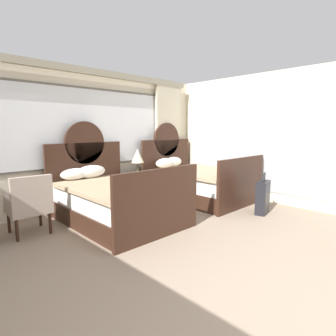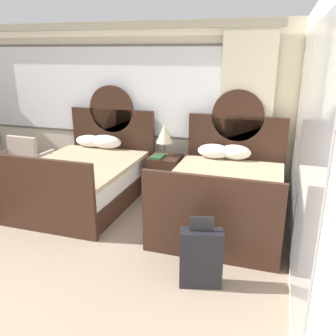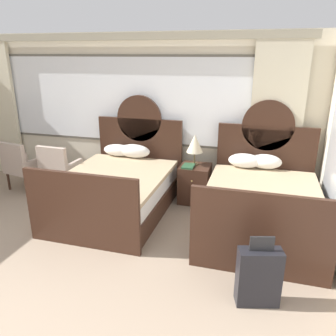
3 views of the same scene
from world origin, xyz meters
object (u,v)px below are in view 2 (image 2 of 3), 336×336
(bed_near_window, at_px, (85,178))
(book_on_nightstand, at_px, (158,157))
(armchair_by_window_left, at_px, (30,158))
(table_lamp_on_nightstand, at_px, (164,134))
(suitcase_on_floor, at_px, (201,258))
(bed_near_mirror, at_px, (224,194))
(nightstand_between_beds, at_px, (165,175))

(bed_near_window, distance_m, book_on_nightstand, 1.17)
(armchair_by_window_left, bearing_deg, book_on_nightstand, 6.26)
(table_lamp_on_nightstand, distance_m, suitcase_on_floor, 2.61)
(bed_near_mirror, height_order, armchair_by_window_left, bed_near_mirror)
(table_lamp_on_nightstand, distance_m, armchair_by_window_left, 2.39)
(nightstand_between_beds, height_order, table_lamp_on_nightstand, table_lamp_on_nightstand)
(armchair_by_window_left, relative_size, suitcase_on_floor, 1.19)
(suitcase_on_floor, bearing_deg, table_lamp_on_nightstand, 116.25)
(nightstand_between_beds, distance_m, suitcase_on_floor, 2.46)
(table_lamp_on_nightstand, bearing_deg, suitcase_on_floor, -63.75)
(bed_near_window, bearing_deg, bed_near_mirror, 0.02)
(bed_near_window, height_order, armchair_by_window_left, bed_near_window)
(bed_near_mirror, height_order, suitcase_on_floor, bed_near_mirror)
(bed_near_window, relative_size, armchair_by_window_left, 2.41)
(bed_near_mirror, bearing_deg, nightstand_between_beds, 148.16)
(bed_near_mirror, height_order, book_on_nightstand, bed_near_mirror)
(nightstand_between_beds, height_order, armchair_by_window_left, armchair_by_window_left)
(nightstand_between_beds, bearing_deg, bed_near_window, -148.34)
(bed_near_window, bearing_deg, book_on_nightstand, 30.05)
(bed_near_window, distance_m, bed_near_mirror, 2.15)
(bed_near_mirror, distance_m, nightstand_between_beds, 1.26)
(bed_near_mirror, bearing_deg, bed_near_window, -179.98)
(suitcase_on_floor, bearing_deg, book_on_nightstand, 119.30)
(nightstand_between_beds, xyz_separation_m, table_lamp_on_nightstand, (-0.03, 0.06, 0.66))
(bed_near_mirror, height_order, nightstand_between_beds, bed_near_mirror)
(nightstand_between_beds, height_order, book_on_nightstand, book_on_nightstand)
(armchair_by_window_left, bearing_deg, table_lamp_on_nightstand, 9.91)
(nightstand_between_beds, xyz_separation_m, suitcase_on_floor, (1.09, -2.20, -0.01))
(bed_near_window, distance_m, table_lamp_on_nightstand, 1.41)
(book_on_nightstand, distance_m, armchair_by_window_left, 2.26)
(book_on_nightstand, xyz_separation_m, suitcase_on_floor, (1.18, -2.11, -0.33))
(bed_near_window, xyz_separation_m, table_lamp_on_nightstand, (1.05, 0.73, 0.60))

